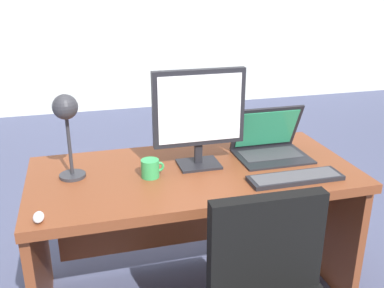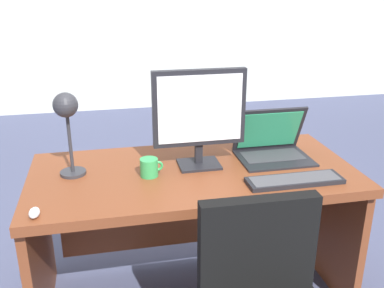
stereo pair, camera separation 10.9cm
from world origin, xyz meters
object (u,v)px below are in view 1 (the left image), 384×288
(mouse, at_px, (39,217))
(desk_lamp, at_px, (66,118))
(desk, at_px, (192,202))
(keyboard, at_px, (295,178))
(laptop, at_px, (269,140))
(monitor, at_px, (199,112))
(coffee_mug, at_px, (151,168))

(mouse, relative_size, desk_lamp, 0.19)
(desk, bearing_deg, keyboard, -32.80)
(laptop, bearing_deg, monitor, -172.64)
(laptop, bearing_deg, desk, -172.47)
(laptop, height_order, coffee_mug, laptop)
(desk, relative_size, keyboard, 3.53)
(coffee_mug, bearing_deg, desk_lamp, 168.90)
(desk, xyz_separation_m, keyboard, (0.42, -0.27, 0.21))
(mouse, height_order, coffee_mug, coffee_mug)
(desk_lamp, xyz_separation_m, coffee_mug, (0.35, -0.07, -0.25))
(laptop, xyz_separation_m, mouse, (-1.12, -0.40, -0.06))
(laptop, xyz_separation_m, desk_lamp, (-0.99, -0.05, 0.21))
(desk, relative_size, laptop, 4.30)
(keyboard, distance_m, desk_lamp, 1.05)
(laptop, relative_size, keyboard, 0.82)
(monitor, relative_size, mouse, 6.41)
(desk_lamp, bearing_deg, coffee_mug, -11.10)
(monitor, distance_m, keyboard, 0.54)
(monitor, xyz_separation_m, desk_lamp, (-0.60, -0.00, 0.02))
(monitor, relative_size, desk_lamp, 1.19)
(keyboard, relative_size, mouse, 5.92)
(mouse, bearing_deg, keyboard, 3.81)
(mouse, height_order, desk_lamp, desk_lamp)
(keyboard, bearing_deg, laptop, 87.80)
(keyboard, height_order, desk_lamp, desk_lamp)
(desk, distance_m, monitor, 0.47)
(laptop, distance_m, mouse, 1.19)
(desk_lamp, bearing_deg, desk, -0.48)
(keyboard, height_order, mouse, mouse)
(laptop, bearing_deg, coffee_mug, -169.37)
(monitor, bearing_deg, laptop, 7.36)
(desk, relative_size, mouse, 20.89)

